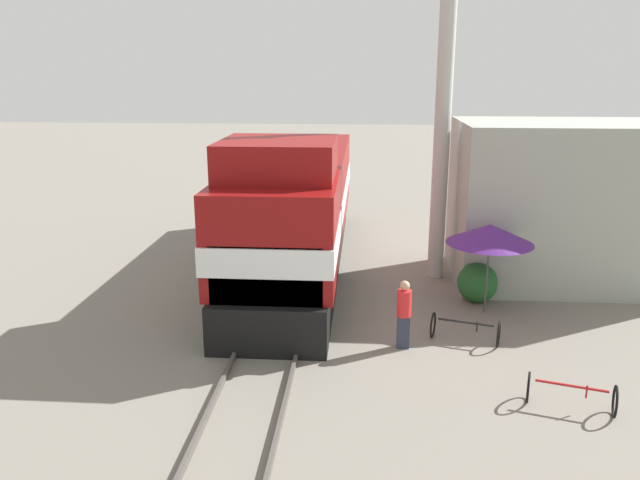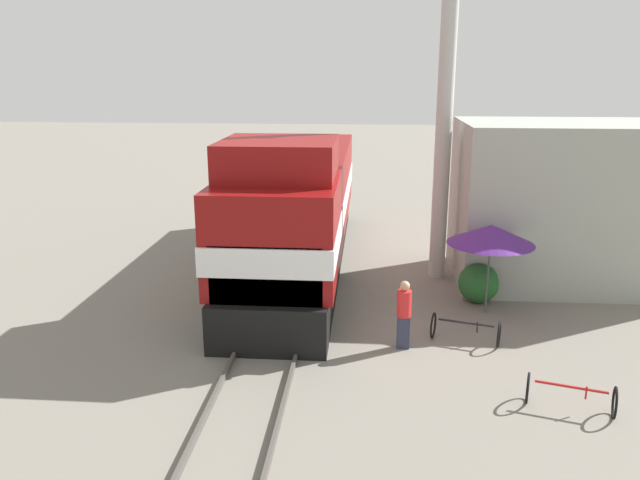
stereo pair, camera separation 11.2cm
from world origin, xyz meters
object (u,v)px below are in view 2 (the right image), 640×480
Objects in this scene: billboard_sign at (554,215)px; utility_pole at (445,102)px; locomotive at (297,210)px; bicycle at (466,330)px; person_bystander at (404,312)px; bicycle_spare at (570,395)px; vendor_umbrella at (491,234)px.

utility_pole is at bearing 161.85° from billboard_sign.
utility_pole is 3.51× the size of billboard_sign.
locomotive is 8.05× the size of bicycle.
locomotive reaches higher than person_bystander.
billboard_sign reaches higher than bicycle_spare.
bicycle_spare is (1.59, -3.03, -0.01)m from bicycle.
billboard_sign is 5.37m from bicycle.
billboard_sign is at bearing -9.93° from locomotive.
locomotive reaches higher than vendor_umbrella.
bicycle_spare is (-1.42, -7.00, -2.00)m from billboard_sign.
utility_pole reaches higher than billboard_sign.
vendor_umbrella is 0.80× the size of billboard_sign.
billboard_sign is at bearing 4.97° from bicycle_spare.
billboard_sign is at bearing 44.08° from person_bystander.
vendor_umbrella is at bearing -6.64° from bicycle.
locomotive is 4.51× the size of billboard_sign.
locomotive is 10.63m from bicycle_spare.
bicycle_spare is at bearing -101.47° from billboard_sign.
bicycle is (-3.01, -3.98, -1.99)m from billboard_sign.
locomotive is 8.04× the size of bicycle_spare.
person_bystander is 4.11m from bicycle_spare.
vendor_umbrella is 1.48× the size of person_bystander.
billboard_sign is at bearing 42.52° from vendor_umbrella.
bicycle_spare is at bearing -81.44° from vendor_umbrella.
utility_pole is 9.74m from bicycle_spare.
vendor_umbrella is at bearing -137.48° from billboard_sign.
billboard_sign is (3.21, -1.05, -3.19)m from utility_pole.
vendor_umbrella is 5.41m from bicycle_spare.
billboard_sign is 1.78× the size of bicycle_spare.
locomotive is at bearing 119.09° from person_bystander.
person_bystander is (3.20, -5.76, -1.14)m from locomotive.
bicycle is (0.20, -5.03, -5.18)m from utility_pole.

